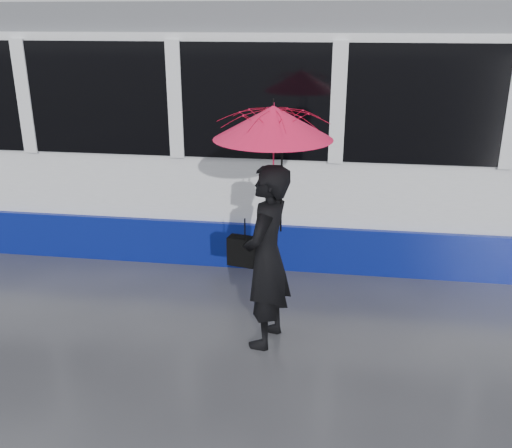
# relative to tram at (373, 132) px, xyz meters

# --- Properties ---
(ground) EXTENTS (90.00, 90.00, 0.00)m
(ground) POSITION_rel_tram_xyz_m (-1.11, -2.50, -1.64)
(ground) COLOR #2C2C32
(ground) RESTS_ON ground
(rails) EXTENTS (34.00, 1.51, 0.02)m
(rails) POSITION_rel_tram_xyz_m (-1.11, -0.00, -1.63)
(rails) COLOR #3F3D38
(rails) RESTS_ON ground
(tram) EXTENTS (26.00, 2.56, 3.35)m
(tram) POSITION_rel_tram_xyz_m (0.00, 0.00, 0.00)
(tram) COLOR white
(tram) RESTS_ON ground
(woman) EXTENTS (0.58, 0.77, 1.88)m
(woman) POSITION_rel_tram_xyz_m (-1.12, -3.03, -0.70)
(woman) COLOR black
(woman) RESTS_ON ground
(umbrella) EXTENTS (1.31, 1.31, 1.27)m
(umbrella) POSITION_rel_tram_xyz_m (-1.07, -3.03, 0.43)
(umbrella) COLOR #F61495
(umbrella) RESTS_ON ground
(handbag) EXTENTS (0.36, 0.21, 0.47)m
(handbag) POSITION_rel_tram_xyz_m (-1.34, -3.01, -0.65)
(handbag) COLOR black
(handbag) RESTS_ON ground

